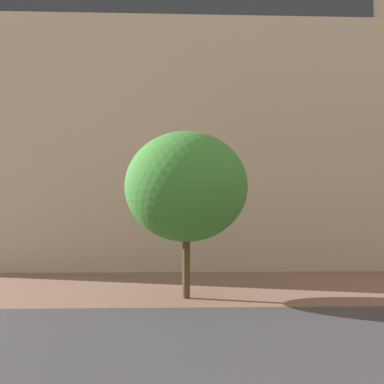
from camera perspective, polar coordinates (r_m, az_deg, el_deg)
The scene contains 4 objects.
ground_plane at distance 11.86m, azimuth 2.23°, elevation -17.51°, with size 120.00×120.00×0.00m, color brown.
street_asphalt_strip at distance 10.46m, azimuth 2.85°, elevation -19.28°, with size 120.00×7.30×0.00m, color #38383D.
landmark_building at distance 31.60m, azimuth -2.07°, elevation 7.79°, with size 30.12×14.44×33.78m.
tree_curb_far at distance 15.55m, azimuth -0.79°, elevation 0.73°, with size 4.57×4.57×6.15m.
Camera 1 is at (-0.83, -1.53, 2.66)m, focal length 39.03 mm.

